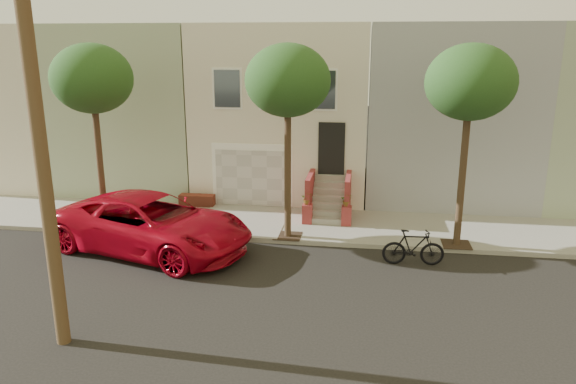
# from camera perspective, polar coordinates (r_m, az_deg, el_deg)

# --- Properties ---
(ground) EXTENTS (90.00, 90.00, 0.00)m
(ground) POSITION_cam_1_polar(r_m,az_deg,el_deg) (15.04, -6.06, -10.01)
(ground) COLOR black
(ground) RESTS_ON ground
(sidewalk) EXTENTS (40.00, 3.70, 0.15)m
(sidewalk) POSITION_cam_1_polar(r_m,az_deg,el_deg) (19.86, -2.28, -3.28)
(sidewalk) COLOR gray
(sidewalk) RESTS_ON ground
(house_row) EXTENTS (33.10, 11.70, 7.00)m
(house_row) POSITION_cam_1_polar(r_m,az_deg,el_deg) (24.73, 0.13, 8.94)
(house_row) COLOR beige
(house_row) RESTS_ON sidewalk
(tree_left) EXTENTS (2.70, 2.57, 6.30)m
(tree_left) POSITION_cam_1_polar(r_m,az_deg,el_deg) (19.30, -19.88, 11.02)
(tree_left) COLOR #2D2116
(tree_left) RESTS_ON sidewalk
(tree_mid) EXTENTS (2.70, 2.57, 6.30)m
(tree_mid) POSITION_cam_1_polar(r_m,az_deg,el_deg) (17.26, -0.03, 11.50)
(tree_mid) COLOR #2D2116
(tree_mid) RESTS_ON sidewalk
(tree_right) EXTENTS (2.70, 2.57, 6.30)m
(tree_right) POSITION_cam_1_polar(r_m,az_deg,el_deg) (17.34, 18.60, 10.74)
(tree_right) COLOR #2D2116
(tree_right) RESTS_ON sidewalk
(pickup_truck) EXTENTS (7.13, 4.76, 1.82)m
(pickup_truck) POSITION_cam_1_polar(r_m,az_deg,el_deg) (17.70, -14.14, -3.26)
(pickup_truck) COLOR #A20517
(pickup_truck) RESTS_ON ground
(motorcycle) EXTENTS (1.86, 0.64, 1.10)m
(motorcycle) POSITION_cam_1_polar(r_m,az_deg,el_deg) (16.65, 13.02, -5.69)
(motorcycle) COLOR black
(motorcycle) RESTS_ON ground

